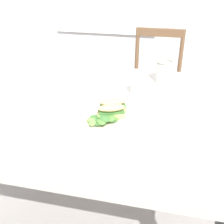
{
  "coord_description": "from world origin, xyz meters",
  "views": [
    {
      "loc": [
        0.4,
        -0.87,
        1.29
      ],
      "look_at": [
        0.18,
        0.1,
        0.76
      ],
      "focal_mm": 44.2,
      "sensor_mm": 36.0,
      "label": 1
    }
  ],
  "objects_px": {
    "fork_on_napkin": "(62,110)",
    "mason_jar_iced_tea": "(164,73)",
    "dining_table": "(95,127)",
    "plate_lunch": "(110,120)",
    "cup_extra_side": "(137,86)",
    "chair_wooden_far": "(155,87)",
    "sandwich_half_back": "(113,105)",
    "sandwich_half_front": "(111,111)"
  },
  "relations": [
    {
      "from": "fork_on_napkin",
      "to": "mason_jar_iced_tea",
      "type": "distance_m",
      "value": 0.59
    },
    {
      "from": "dining_table",
      "to": "mason_jar_iced_tea",
      "type": "bearing_deg",
      "value": 49.51
    },
    {
      "from": "plate_lunch",
      "to": "cup_extra_side",
      "type": "height_order",
      "value": "cup_extra_side"
    },
    {
      "from": "plate_lunch",
      "to": "mason_jar_iced_tea",
      "type": "distance_m",
      "value": 0.5
    },
    {
      "from": "chair_wooden_far",
      "to": "fork_on_napkin",
      "type": "distance_m",
      "value": 1.13
    },
    {
      "from": "cup_extra_side",
      "to": "chair_wooden_far",
      "type": "bearing_deg",
      "value": 87.15
    },
    {
      "from": "sandwich_half_back",
      "to": "mason_jar_iced_tea",
      "type": "relative_size",
      "value": 0.98
    },
    {
      "from": "sandwich_half_front",
      "to": "cup_extra_side",
      "type": "xyz_separation_m",
      "value": [
        0.06,
        0.28,
        0.0
      ]
    },
    {
      "from": "dining_table",
      "to": "sandwich_half_back",
      "type": "relative_size",
      "value": 10.3
    },
    {
      "from": "sandwich_half_back",
      "to": "dining_table",
      "type": "bearing_deg",
      "value": 148.72
    },
    {
      "from": "chair_wooden_far",
      "to": "sandwich_half_front",
      "type": "xyz_separation_m",
      "value": [
        -0.1,
        -1.06,
        0.33
      ]
    },
    {
      "from": "fork_on_napkin",
      "to": "cup_extra_side",
      "type": "relative_size",
      "value": 2.36
    },
    {
      "from": "sandwich_half_front",
      "to": "mason_jar_iced_tea",
      "type": "bearing_deg",
      "value": 68.16
    },
    {
      "from": "chair_wooden_far",
      "to": "fork_on_napkin",
      "type": "relative_size",
      "value": 4.71
    },
    {
      "from": "chair_wooden_far",
      "to": "plate_lunch",
      "type": "xyz_separation_m",
      "value": [
        -0.1,
        -1.08,
        0.3
      ]
    },
    {
      "from": "chair_wooden_far",
      "to": "mason_jar_iced_tea",
      "type": "distance_m",
      "value": 0.71
    },
    {
      "from": "plate_lunch",
      "to": "cup_extra_side",
      "type": "bearing_deg",
      "value": 77.48
    },
    {
      "from": "cup_extra_side",
      "to": "plate_lunch",
      "type": "bearing_deg",
      "value": -102.52
    },
    {
      "from": "mason_jar_iced_tea",
      "to": "cup_extra_side",
      "type": "height_order",
      "value": "mason_jar_iced_tea"
    },
    {
      "from": "mason_jar_iced_tea",
      "to": "sandwich_half_back",
      "type": "bearing_deg",
      "value": -115.11
    },
    {
      "from": "fork_on_napkin",
      "to": "mason_jar_iced_tea",
      "type": "relative_size",
      "value": 1.54
    },
    {
      "from": "fork_on_napkin",
      "to": "dining_table",
      "type": "bearing_deg",
      "value": 39.31
    },
    {
      "from": "sandwich_half_back",
      "to": "fork_on_napkin",
      "type": "xyz_separation_m",
      "value": [
        -0.21,
        -0.03,
        -0.03
      ]
    },
    {
      "from": "sandwich_half_back",
      "to": "cup_extra_side",
      "type": "bearing_deg",
      "value": 73.45
    },
    {
      "from": "mason_jar_iced_tea",
      "to": "cup_extra_side",
      "type": "distance_m",
      "value": 0.21
    },
    {
      "from": "dining_table",
      "to": "fork_on_napkin",
      "type": "relative_size",
      "value": 6.57
    },
    {
      "from": "mason_jar_iced_tea",
      "to": "sandwich_half_front",
      "type": "bearing_deg",
      "value": -111.84
    },
    {
      "from": "sandwich_half_back",
      "to": "fork_on_napkin",
      "type": "relative_size",
      "value": 0.64
    },
    {
      "from": "sandwich_half_front",
      "to": "sandwich_half_back",
      "type": "xyz_separation_m",
      "value": [
        -0.01,
        0.05,
        0.0
      ]
    },
    {
      "from": "plate_lunch",
      "to": "sandwich_half_front",
      "type": "relative_size",
      "value": 2.19
    },
    {
      "from": "chair_wooden_far",
      "to": "fork_on_napkin",
      "type": "xyz_separation_m",
      "value": [
        -0.32,
        -1.04,
        0.3
      ]
    },
    {
      "from": "chair_wooden_far",
      "to": "sandwich_half_back",
      "type": "height_order",
      "value": "chair_wooden_far"
    },
    {
      "from": "chair_wooden_far",
      "to": "sandwich_half_front",
      "type": "bearing_deg",
      "value": -95.38
    },
    {
      "from": "sandwich_half_front",
      "to": "sandwich_half_back",
      "type": "bearing_deg",
      "value": 95.84
    },
    {
      "from": "fork_on_napkin",
      "to": "mason_jar_iced_tea",
      "type": "bearing_deg",
      "value": 46.96
    },
    {
      "from": "chair_wooden_far",
      "to": "sandwich_half_back",
      "type": "bearing_deg",
      "value": -95.97
    },
    {
      "from": "chair_wooden_far",
      "to": "mason_jar_iced_tea",
      "type": "xyz_separation_m",
      "value": [
        0.08,
        -0.61,
        0.35
      ]
    },
    {
      "from": "plate_lunch",
      "to": "sandwich_half_back",
      "type": "height_order",
      "value": "sandwich_half_back"
    },
    {
      "from": "sandwich_half_front",
      "to": "mason_jar_iced_tea",
      "type": "relative_size",
      "value": 0.98
    },
    {
      "from": "sandwich_half_front",
      "to": "mason_jar_iced_tea",
      "type": "distance_m",
      "value": 0.48
    },
    {
      "from": "fork_on_napkin",
      "to": "plate_lunch",
      "type": "bearing_deg",
      "value": -8.96
    },
    {
      "from": "mason_jar_iced_tea",
      "to": "cup_extra_side",
      "type": "relative_size",
      "value": 1.53
    }
  ]
}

